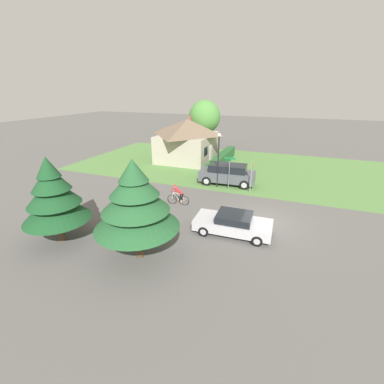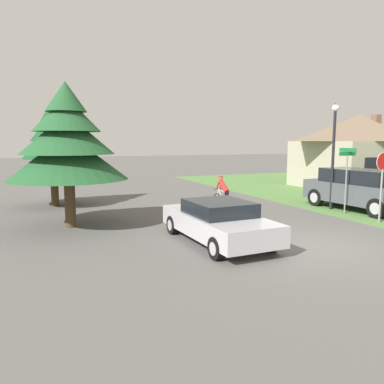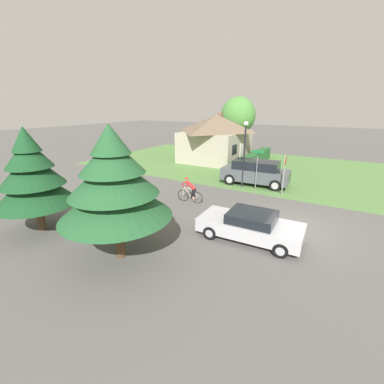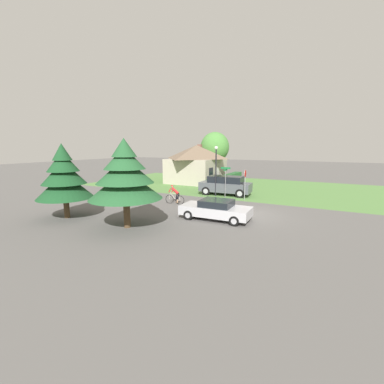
# 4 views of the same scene
# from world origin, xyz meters

# --- Properties ---
(ground_plane) EXTENTS (140.00, 140.00, 0.00)m
(ground_plane) POSITION_xyz_m (0.00, 0.00, 0.00)
(ground_plane) COLOR #5B5956
(grass_verge_right) EXTENTS (16.00, 36.00, 0.01)m
(grass_verge_right) POSITION_xyz_m (11.91, 4.00, 0.01)
(grass_verge_right) COLOR #568442
(grass_verge_right) RESTS_ON ground
(cottage_house) EXTENTS (7.67, 6.31, 4.90)m
(cottage_house) POSITION_xyz_m (12.75, 10.38, 2.48)
(cottage_house) COLOR #B2A893
(cottage_house) RESTS_ON ground
(hedge_row) EXTENTS (9.69, 0.90, 1.21)m
(hedge_row) POSITION_xyz_m (11.94, 5.97, 0.61)
(hedge_row) COLOR #285B2D
(hedge_row) RESTS_ON ground
(sedan_left_lane) EXTENTS (2.05, 4.51, 1.28)m
(sedan_left_lane) POSITION_xyz_m (-2.28, 1.47, 0.64)
(sedan_left_lane) COLOR #BCBCC1
(sedan_left_lane) RESTS_ON ground
(cyclist) EXTENTS (0.44, 1.68, 1.56)m
(cyclist) POSITION_xyz_m (0.36, 6.14, 0.74)
(cyclist) COLOR black
(cyclist) RESTS_ON ground
(parked_suv_right) EXTENTS (2.21, 4.95, 1.83)m
(parked_suv_right) POSITION_xyz_m (5.92, 3.84, 0.95)
(parked_suv_right) COLOR #4C5156
(parked_suv_right) RESTS_ON ground
(stop_sign) EXTENTS (0.69, 0.07, 2.65)m
(stop_sign) POSITION_xyz_m (4.61, 1.57, 1.86)
(stop_sign) COLOR gray
(stop_sign) RESTS_ON ground
(street_lamp) EXTENTS (0.32, 0.32, 4.72)m
(street_lamp) POSITION_xyz_m (4.96, 4.46, 3.01)
(street_lamp) COLOR black
(street_lamp) RESTS_ON ground
(street_name_sign) EXTENTS (0.90, 0.90, 2.78)m
(street_name_sign) POSITION_xyz_m (4.75, 3.42, 1.92)
(street_name_sign) COLOR gray
(street_name_sign) RESTS_ON ground
(conifer_tall_near) EXTENTS (4.14, 4.14, 5.10)m
(conifer_tall_near) POSITION_xyz_m (-6.20, 5.37, 3.02)
(conifer_tall_near) COLOR #4C3823
(conifer_tall_near) RESTS_ON ground
(conifer_tall_far) EXTENTS (3.50, 3.50, 4.84)m
(conifer_tall_far) POSITION_xyz_m (-6.46, 10.28, 2.68)
(conifer_tall_far) COLOR #4C3823
(conifer_tall_far) RESTS_ON ground
(deciduous_tree_right) EXTENTS (4.20, 4.20, 6.71)m
(deciduous_tree_right) POSITION_xyz_m (18.55, 10.25, 4.49)
(deciduous_tree_right) COLOR #4C3823
(deciduous_tree_right) RESTS_ON ground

